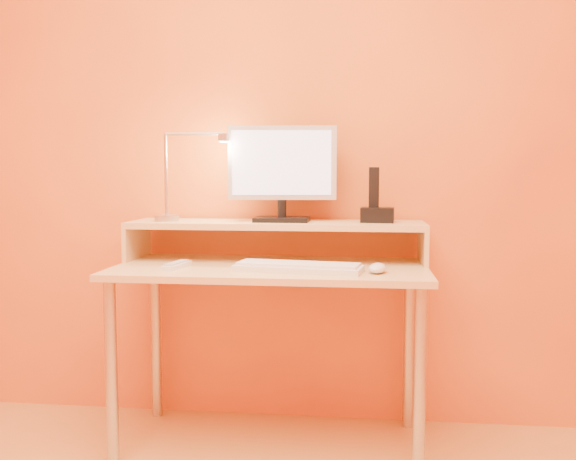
# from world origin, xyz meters

# --- Properties ---
(wall_back) EXTENTS (3.00, 0.04, 2.50)m
(wall_back) POSITION_xyz_m (0.00, 1.50, 1.25)
(wall_back) COLOR orange
(wall_back) RESTS_ON floor
(desk_leg_fl) EXTENTS (0.04, 0.04, 0.69)m
(desk_leg_fl) POSITION_xyz_m (-0.55, 0.93, 0.35)
(desk_leg_fl) COLOR #B9B9C0
(desk_leg_fl) RESTS_ON floor
(desk_leg_fr) EXTENTS (0.04, 0.04, 0.69)m
(desk_leg_fr) POSITION_xyz_m (0.55, 0.93, 0.35)
(desk_leg_fr) COLOR #B9B9C0
(desk_leg_fr) RESTS_ON floor
(desk_leg_bl) EXTENTS (0.04, 0.04, 0.69)m
(desk_leg_bl) POSITION_xyz_m (-0.55, 1.43, 0.35)
(desk_leg_bl) COLOR #B9B9C0
(desk_leg_bl) RESTS_ON floor
(desk_leg_br) EXTENTS (0.04, 0.04, 0.69)m
(desk_leg_br) POSITION_xyz_m (0.55, 1.43, 0.35)
(desk_leg_br) COLOR #B9B9C0
(desk_leg_br) RESTS_ON floor
(desk_lower) EXTENTS (1.20, 0.60, 0.02)m
(desk_lower) POSITION_xyz_m (0.00, 1.18, 0.71)
(desk_lower) COLOR #E0A770
(desk_lower) RESTS_ON floor
(shelf_riser_left) EXTENTS (0.02, 0.30, 0.14)m
(shelf_riser_left) POSITION_xyz_m (-0.59, 1.33, 0.79)
(shelf_riser_left) COLOR #E0A770
(shelf_riser_left) RESTS_ON desk_lower
(shelf_riser_right) EXTENTS (0.02, 0.30, 0.14)m
(shelf_riser_right) POSITION_xyz_m (0.59, 1.33, 0.79)
(shelf_riser_right) COLOR #E0A770
(shelf_riser_right) RESTS_ON desk_lower
(desk_shelf) EXTENTS (1.20, 0.30, 0.02)m
(desk_shelf) POSITION_xyz_m (0.00, 1.33, 0.87)
(desk_shelf) COLOR #E0A770
(desk_shelf) RESTS_ON desk_lower
(monitor_foot) EXTENTS (0.22, 0.16, 0.02)m
(monitor_foot) POSITION_xyz_m (0.02, 1.33, 0.89)
(monitor_foot) COLOR black
(monitor_foot) RESTS_ON desk_shelf
(monitor_neck) EXTENTS (0.04, 0.04, 0.07)m
(monitor_neck) POSITION_xyz_m (0.02, 1.33, 0.93)
(monitor_neck) COLOR black
(monitor_neck) RESTS_ON monitor_foot
(monitor_panel) EXTENTS (0.44, 0.08, 0.30)m
(monitor_panel) POSITION_xyz_m (0.02, 1.34, 1.12)
(monitor_panel) COLOR silver
(monitor_panel) RESTS_ON monitor_neck
(monitor_back) EXTENTS (0.39, 0.06, 0.25)m
(monitor_back) POSITION_xyz_m (0.02, 1.36, 1.12)
(monitor_back) COLOR black
(monitor_back) RESTS_ON monitor_panel
(monitor_screen) EXTENTS (0.40, 0.05, 0.26)m
(monitor_screen) POSITION_xyz_m (0.02, 1.32, 1.12)
(monitor_screen) COLOR silver
(monitor_screen) RESTS_ON monitor_panel
(lamp_base) EXTENTS (0.10, 0.10, 0.02)m
(lamp_base) POSITION_xyz_m (-0.45, 1.30, 0.89)
(lamp_base) COLOR #B9B9C0
(lamp_base) RESTS_ON desk_shelf
(lamp_post) EXTENTS (0.01, 0.01, 0.33)m
(lamp_post) POSITION_xyz_m (-0.45, 1.30, 1.07)
(lamp_post) COLOR #B9B9C0
(lamp_post) RESTS_ON lamp_base
(lamp_arm) EXTENTS (0.24, 0.01, 0.01)m
(lamp_arm) POSITION_xyz_m (-0.33, 1.30, 1.24)
(lamp_arm) COLOR #B9B9C0
(lamp_arm) RESTS_ON lamp_post
(lamp_head) EXTENTS (0.04, 0.04, 0.03)m
(lamp_head) POSITION_xyz_m (-0.21, 1.30, 1.22)
(lamp_head) COLOR #B9B9C0
(lamp_head) RESTS_ON lamp_arm
(lamp_bulb) EXTENTS (0.03, 0.03, 0.00)m
(lamp_bulb) POSITION_xyz_m (-0.21, 1.30, 1.20)
(lamp_bulb) COLOR #FFEAC6
(lamp_bulb) RESTS_ON lamp_head
(phone_dock) EXTENTS (0.14, 0.11, 0.06)m
(phone_dock) POSITION_xyz_m (0.41, 1.33, 0.91)
(phone_dock) COLOR black
(phone_dock) RESTS_ON desk_shelf
(phone_handset) EXTENTS (0.04, 0.03, 0.16)m
(phone_handset) POSITION_xyz_m (0.39, 1.33, 1.02)
(phone_handset) COLOR black
(phone_handset) RESTS_ON phone_dock
(phone_led) EXTENTS (0.01, 0.00, 0.04)m
(phone_led) POSITION_xyz_m (0.45, 1.28, 0.91)
(phone_led) COLOR #2D77FF
(phone_led) RESTS_ON phone_dock
(keyboard) EXTENTS (0.48, 0.22, 0.02)m
(keyboard) POSITION_xyz_m (0.12, 1.05, 0.73)
(keyboard) COLOR silver
(keyboard) RESTS_ON desk_lower
(mouse) EXTENTS (0.08, 0.12, 0.04)m
(mouse) POSITION_xyz_m (0.40, 1.04, 0.74)
(mouse) COLOR silver
(mouse) RESTS_ON desk_lower
(remote_control) EXTENTS (0.08, 0.17, 0.02)m
(remote_control) POSITION_xyz_m (-0.34, 1.08, 0.73)
(remote_control) COLOR silver
(remote_control) RESTS_ON desk_lower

